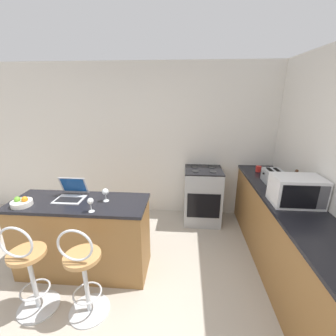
# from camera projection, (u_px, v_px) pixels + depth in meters

# --- Properties ---
(wall_back) EXTENTS (12.00, 0.06, 2.60)m
(wall_back) POSITION_uv_depth(u_px,v_px,m) (148.00, 142.00, 3.91)
(wall_back) COLOR silver
(wall_back) RESTS_ON ground_plane
(breakfast_bar) EXTENTS (1.55, 0.58, 0.93)m
(breakfast_bar) POSITION_uv_depth(u_px,v_px,m) (83.00, 237.00, 2.69)
(breakfast_bar) COLOR olive
(breakfast_bar) RESTS_ON ground_plane
(counter_right) EXTENTS (0.59, 3.02, 0.93)m
(counter_right) POSITION_uv_depth(u_px,v_px,m) (289.00, 242.00, 2.58)
(counter_right) COLOR olive
(counter_right) RESTS_ON ground_plane
(bar_stool_near) EXTENTS (0.40, 0.40, 1.01)m
(bar_stool_near) POSITION_uv_depth(u_px,v_px,m) (29.00, 271.00, 2.15)
(bar_stool_near) COLOR silver
(bar_stool_near) RESTS_ON ground_plane
(bar_stool_far) EXTENTS (0.40, 0.40, 1.01)m
(bar_stool_far) POSITION_uv_depth(u_px,v_px,m) (84.00, 274.00, 2.11)
(bar_stool_far) COLOR silver
(bar_stool_far) RESTS_ON ground_plane
(laptop) EXTENTS (0.32, 0.31, 0.24)m
(laptop) POSITION_uv_depth(u_px,v_px,m) (71.00, 193.00, 2.62)
(laptop) COLOR #B7BABF
(laptop) RESTS_ON breakfast_bar
(microwave) EXTENTS (0.51, 0.34, 0.32)m
(microwave) POSITION_uv_depth(u_px,v_px,m) (297.00, 191.00, 2.44)
(microwave) COLOR silver
(microwave) RESTS_ON counter_right
(toaster) EXTENTS (0.25, 0.27, 0.18)m
(toaster) POSITION_uv_depth(u_px,v_px,m) (273.00, 176.00, 3.08)
(toaster) COLOR #9EA3A8
(toaster) RESTS_ON counter_right
(stove_range) EXTENTS (0.60, 0.57, 0.94)m
(stove_range) POSITION_uv_depth(u_px,v_px,m) (202.00, 196.00, 3.78)
(stove_range) COLOR #9EA3A8
(stove_range) RESTS_ON ground_plane
(wine_glass_tall) EXTENTS (0.07, 0.07, 0.15)m
(wine_glass_tall) POSITION_uv_depth(u_px,v_px,m) (105.00, 192.00, 2.52)
(wine_glass_tall) COLOR silver
(wine_glass_tall) RESTS_ON breakfast_bar
(pepper_mill) EXTENTS (0.05, 0.05, 0.26)m
(pepper_mill) POSITION_uv_depth(u_px,v_px,m) (295.00, 180.00, 2.84)
(pepper_mill) COLOR #4C2D19
(pepper_mill) RESTS_ON counter_right
(wine_glass_short) EXTENTS (0.06, 0.06, 0.15)m
(wine_glass_short) POSITION_uv_depth(u_px,v_px,m) (90.00, 202.00, 2.29)
(wine_glass_short) COLOR silver
(wine_glass_short) RESTS_ON breakfast_bar
(fruit_bowl) EXTENTS (0.22, 0.22, 0.11)m
(fruit_bowl) POSITION_uv_depth(u_px,v_px,m) (22.00, 202.00, 2.44)
(fruit_bowl) COLOR silver
(fruit_bowl) RESTS_ON breakfast_bar
(mug_red) EXTENTS (0.10, 0.08, 0.09)m
(mug_red) POSITION_uv_depth(u_px,v_px,m) (259.00, 169.00, 3.53)
(mug_red) COLOR red
(mug_red) RESTS_ON counter_right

